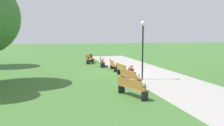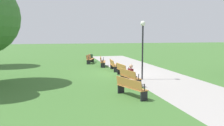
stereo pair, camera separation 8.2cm
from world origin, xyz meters
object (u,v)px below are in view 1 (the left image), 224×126
Objects in this scene: bench_5 at (131,87)px; bench_3 at (123,70)px; bench_2 at (113,65)px; person_seated at (132,74)px; bench_1 at (102,61)px; bench_0 at (89,59)px; bench_4 at (130,77)px; lamp_post at (143,39)px; trash_bin at (91,58)px.

bench_3 is at bearing 146.99° from bench_5.
bench_2 and bench_3 have the same top height.
bench_1 is at bearing 168.65° from person_seated.
bench_0 is 10.81m from bench_4.
bench_5 is (2.62, -0.77, 0.00)m from bench_4.
bench_1 is 0.50× the size of lamp_post.
bench_2 is 5.46m from bench_4.
bench_5 is 5.00m from lamp_post.
bench_1 is at bearing 167.59° from bench_4.
bench_1 is (2.62, 0.77, 0.00)m from bench_0.
person_seated reaches higher than trash_bin.
lamp_post is (6.79, 1.31, 2.17)m from bench_1.
bench_1 is at bearing -169.08° from lamp_post.
lamp_post is (-3.99, 2.08, 2.17)m from bench_5.
lamp_post reaches higher than bench_2.
bench_1 is 7.25m from lamp_post.
bench_2 is at bearing 151.10° from bench_5.
bench_1 is at bearing 37.12° from bench_0.
lamp_post reaches higher than bench_5.
bench_4 is 2.74m from bench_5.
trash_bin is (-7.09, -0.79, -0.08)m from bench_2.
bench_2 is 0.49× the size of lamp_post.
bench_5 is 0.50× the size of lamp_post.
bench_3 is 0.49× the size of lamp_post.
bench_0 is at bearing -175.92° from bench_3.
bench_3 is at bearing 28.90° from bench_0.
bench_3 reaches higher than trash_bin.
lamp_post reaches higher than bench_0.
lamp_post is (-1.36, 1.31, 2.17)m from bench_4.
person_seated reaches higher than bench_4.
bench_3 is 2.72m from lamp_post.
bench_4 is at bearing 142.88° from bench_5.
bench_3 is 1.55× the size of person_seated.
bench_0 is 0.99× the size of bench_1.
bench_1 reaches higher than trash_bin.
bench_5 is (13.41, -0.00, 0.00)m from bench_0.
bench_1 is at bearing 155.21° from bench_5.
bench_0 is at bearing 172.49° from person_seated.
bench_0 is 13.41m from bench_5.
person_seated reaches higher than bench_0.
trash_bin is at bearing -169.51° from bench_2.
trash_bin is at bearing -171.40° from bench_0.
bench_0 is at bearing -167.52° from lamp_post.
bench_0 and bench_2 have the same top height.
lamp_post is 4.79× the size of trash_bin.
bench_1 is 4.40m from trash_bin.
bench_2 reaches higher than trash_bin.
lamp_post is at bearing 16.82° from bench_2.
person_seated reaches higher than bench_1.
bench_0 is at bearing 159.31° from bench_5.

